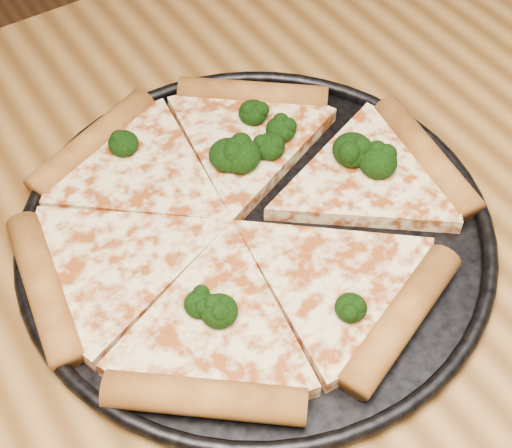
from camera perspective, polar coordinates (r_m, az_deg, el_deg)
dining_table at (r=0.69m, az=-5.49°, el=-11.74°), size 1.20×0.90×0.75m
pizza_pan at (r=0.66m, az=0.00°, el=-0.44°), size 0.41×0.41×0.02m
pizza at (r=0.65m, az=-1.37°, el=0.28°), size 0.41×0.39×0.03m
broccoli_florets at (r=0.67m, az=1.24°, el=3.97°), size 0.24×0.28×0.03m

